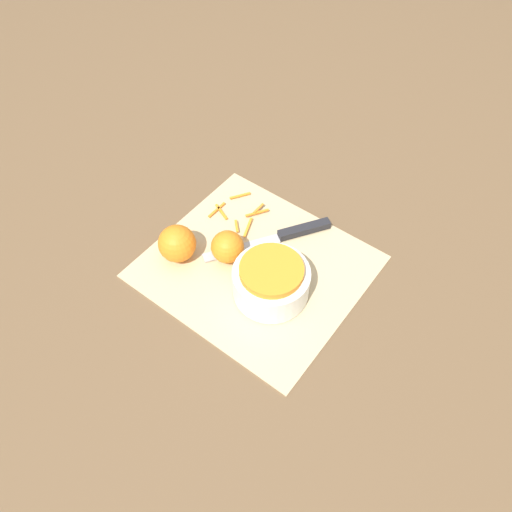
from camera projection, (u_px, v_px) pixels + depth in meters
The scene contains 7 objects.
ground_plane at pixel (256, 267), 1.01m from camera, with size 4.00×4.00×0.00m, color brown.
cutting_board at pixel (256, 266), 1.01m from camera, with size 0.41×0.37×0.01m.
bowl_speckled at pixel (271, 280), 0.94m from camera, with size 0.15×0.15×0.08m.
knife at pixel (290, 233), 1.05m from camera, with size 0.17×0.24×0.02m.
orange_left at pixel (228, 247), 0.99m from camera, with size 0.07×0.07×0.07m.
orange_right at pixel (177, 244), 0.99m from camera, with size 0.08×0.08×0.08m.
peel_pile at pixel (239, 213), 1.09m from camera, with size 0.11×0.11×0.01m.
Camera 1 is at (-0.36, 0.48, 0.81)m, focal length 35.00 mm.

